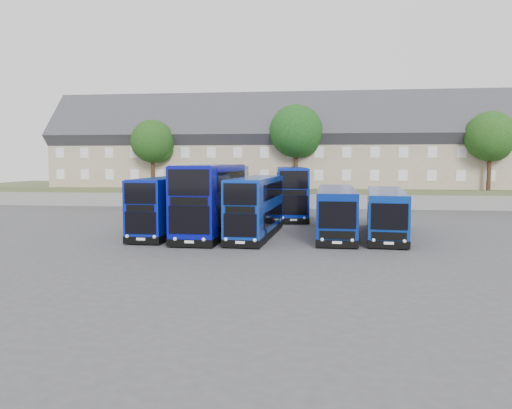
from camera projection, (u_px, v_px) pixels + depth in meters
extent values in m
plane|color=#424146|center=(244.00, 245.00, 29.88)|extent=(120.00, 120.00, 0.00)
cube|color=slate|center=(276.00, 201.00, 53.55)|extent=(70.00, 0.40, 1.50)
cube|color=#4B5932|center=(283.00, 193.00, 63.41)|extent=(80.00, 20.00, 2.00)
cube|color=tan|center=(88.00, 161.00, 62.00)|extent=(6.00, 8.00, 6.00)
cube|color=#313236|center=(87.00, 137.00, 61.74)|extent=(6.00, 10.40, 10.40)
cube|color=brown|center=(98.00, 106.00, 61.22)|extent=(0.60, 0.90, 1.40)
cube|color=tan|center=(134.00, 161.00, 61.28)|extent=(6.00, 8.00, 6.00)
cube|color=#313236|center=(134.00, 137.00, 61.02)|extent=(6.00, 10.40, 10.40)
cube|color=brown|center=(145.00, 105.00, 60.50)|extent=(0.60, 0.90, 1.40)
cube|color=tan|center=(182.00, 161.00, 60.55)|extent=(6.00, 8.00, 6.00)
cube|color=#313236|center=(182.00, 137.00, 60.29)|extent=(6.00, 10.40, 10.40)
cube|color=brown|center=(193.00, 104.00, 59.78)|extent=(0.60, 0.90, 1.40)
cube|color=tan|center=(231.00, 161.00, 59.83)|extent=(6.00, 8.00, 6.00)
cube|color=#313236|center=(231.00, 136.00, 59.57)|extent=(6.00, 10.40, 10.40)
cube|color=brown|center=(243.00, 104.00, 59.05)|extent=(0.60, 0.90, 1.40)
cube|color=tan|center=(280.00, 161.00, 59.11)|extent=(6.00, 8.00, 6.00)
cube|color=#313236|center=(281.00, 136.00, 58.85)|extent=(6.00, 10.40, 10.40)
cube|color=brown|center=(294.00, 103.00, 58.33)|extent=(0.60, 0.90, 1.40)
cube|color=tan|center=(332.00, 161.00, 58.39)|extent=(6.00, 8.00, 6.00)
cube|color=#313236|center=(332.00, 136.00, 58.12)|extent=(6.00, 10.40, 10.40)
cube|color=brown|center=(345.00, 102.00, 57.61)|extent=(0.60, 0.90, 1.40)
cube|color=tan|center=(384.00, 161.00, 57.66)|extent=(6.00, 8.00, 6.00)
cube|color=#313236|center=(385.00, 135.00, 57.40)|extent=(6.00, 10.40, 10.40)
cube|color=brown|center=(399.00, 101.00, 56.89)|extent=(0.60, 0.90, 1.40)
cube|color=tan|center=(438.00, 161.00, 56.94)|extent=(6.00, 8.00, 6.00)
cube|color=#313236|center=(438.00, 135.00, 56.68)|extent=(6.00, 10.40, 10.40)
cube|color=brown|center=(453.00, 101.00, 56.16)|extent=(0.60, 0.90, 1.40)
cube|color=tan|center=(493.00, 161.00, 56.22)|extent=(6.00, 8.00, 6.00)
cube|color=#313236|center=(494.00, 135.00, 55.96)|extent=(6.00, 10.40, 10.40)
cube|color=brown|center=(509.00, 100.00, 55.44)|extent=(0.60, 0.90, 1.40)
cube|color=#08179A|center=(166.00, 204.00, 34.44)|extent=(2.41, 9.77, 3.54)
cube|color=black|center=(167.00, 230.00, 34.60)|extent=(2.45, 9.81, 0.45)
cube|color=black|center=(140.00, 223.00, 29.68)|extent=(1.91, 0.10, 1.33)
cube|color=black|center=(140.00, 193.00, 29.53)|extent=(1.91, 0.10, 1.24)
cylinder|color=black|center=(139.00, 232.00, 32.09)|extent=(0.32, 1.01, 1.00)
cube|color=#070B8C|center=(212.00, 197.00, 34.43)|extent=(2.90, 11.91, 4.40)
cube|color=black|center=(212.00, 230.00, 34.62)|extent=(2.94, 11.95, 0.45)
cube|color=black|center=(189.00, 220.00, 28.62)|extent=(2.40, 0.10, 1.62)
cube|color=black|center=(188.00, 182.00, 28.43)|extent=(2.40, 0.10, 1.51)
cylinder|color=black|center=(180.00, 234.00, 31.09)|extent=(0.32, 1.01, 1.00)
cube|color=#082D99|center=(256.00, 205.00, 33.22)|extent=(2.88, 9.95, 3.58)
cube|color=black|center=(256.00, 232.00, 33.38)|extent=(2.92, 9.99, 0.45)
cube|color=black|center=(240.00, 225.00, 28.45)|extent=(1.93, 0.19, 1.34)
cube|color=black|center=(240.00, 194.00, 28.30)|extent=(1.93, 0.19, 1.25)
cylinder|color=black|center=(233.00, 235.00, 30.89)|extent=(0.37, 1.02, 1.00)
cube|color=#082699|center=(227.00, 189.00, 46.48)|extent=(2.63, 11.25, 4.14)
cube|color=black|center=(227.00, 212.00, 46.67)|extent=(2.67, 11.29, 0.45)
cube|color=black|center=(215.00, 203.00, 40.97)|extent=(2.25, 0.08, 1.53)
cube|color=black|center=(215.00, 178.00, 40.79)|extent=(2.25, 0.08, 1.43)
cylinder|color=black|center=(208.00, 213.00, 43.40)|extent=(0.31, 1.00, 1.00)
cube|color=#081F9F|center=(291.00, 191.00, 44.84)|extent=(3.48, 11.27, 4.09)
cube|color=black|center=(291.00, 214.00, 45.02)|extent=(3.52, 11.31, 0.45)
cube|color=black|center=(294.00, 205.00, 39.36)|extent=(2.22, 0.25, 1.51)
cube|color=black|center=(294.00, 180.00, 39.19)|extent=(2.22, 0.25, 1.41)
cylinder|color=black|center=(279.00, 215.00, 41.71)|extent=(0.39, 1.02, 1.00)
cube|color=navy|center=(336.00, 209.00, 34.14)|extent=(2.70, 11.65, 2.84)
cube|color=black|center=(336.00, 230.00, 34.27)|extent=(2.74, 11.69, 0.45)
cube|color=black|center=(337.00, 215.00, 28.38)|extent=(2.12, 0.11, 1.55)
cylinder|color=black|center=(319.00, 235.00, 30.86)|extent=(0.32, 1.01, 1.00)
cube|color=navy|center=(386.00, 211.00, 33.65)|extent=(3.39, 11.38, 2.73)
cube|color=black|center=(385.00, 231.00, 33.77)|extent=(3.44, 11.43, 0.45)
cube|color=black|center=(389.00, 217.00, 28.15)|extent=(2.03, 0.25, 1.49)
cylinder|color=black|center=(370.00, 235.00, 30.66)|extent=(0.39, 1.02, 1.00)
cylinder|color=#382314|center=(153.00, 171.00, 55.95)|extent=(0.44, 0.44, 3.75)
sphere|color=#123C10|center=(152.00, 141.00, 55.66)|extent=(4.80, 4.80, 4.80)
sphere|color=#123C10|center=(159.00, 148.00, 56.04)|extent=(3.30, 3.30, 3.30)
cylinder|color=#382314|center=(296.00, 168.00, 54.48)|extent=(0.44, 0.44, 4.50)
sphere|color=#0F3712|center=(296.00, 131.00, 54.13)|extent=(5.76, 5.76, 5.76)
sphere|color=#0F3712|center=(302.00, 139.00, 54.53)|extent=(3.96, 3.96, 3.96)
cylinder|color=#382314|center=(489.00, 171.00, 51.60)|extent=(0.44, 0.44, 4.00)
sphere|color=#123E10|center=(490.00, 136.00, 51.29)|extent=(5.12, 5.12, 5.12)
sphere|color=#123E10|center=(495.00, 144.00, 51.68)|extent=(3.52, 3.52, 3.52)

